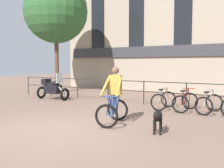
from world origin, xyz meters
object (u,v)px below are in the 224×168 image
cyclist_with_bike (114,98)px  dog (158,117)px  parked_bicycle_mid_right (209,104)px  parked_motorcycle (52,88)px  parked_bicycle_near_lamp (164,100)px  parked_bicycle_mid_left (185,102)px

cyclist_with_bike → dog: (1.58, -0.43, -0.33)m
parked_bicycle_mid_right → dog: bearing=89.9°
dog → parked_motorcycle: bearing=136.7°
parked_bicycle_near_lamp → parked_bicycle_mid_left: (0.86, 0.00, 0.00)m
cyclist_with_bike → dog: bearing=-30.0°
parked_bicycle_near_lamp → parked_bicycle_mid_left: same height
parked_bicycle_near_lamp → parked_bicycle_mid_left: 0.86m
parked_motorcycle → parked_bicycle_mid_left: bearing=-87.7°
cyclist_with_bike → parked_bicycle_mid_left: size_ratio=1.49×
cyclist_with_bike → parked_motorcycle: bearing=137.2°
dog → parked_bicycle_mid_left: bearing=77.6°
cyclist_with_bike → parked_bicycle_mid_right: cyclist_with_bike is taller
dog → parked_bicycle_mid_right: parked_bicycle_mid_right is taller
parked_motorcycle → cyclist_with_bike: bearing=-118.2°
parked_motorcycle → parked_bicycle_mid_right: bearing=-87.9°
cyclist_with_bike → parked_bicycle_near_lamp: 3.21m
parked_bicycle_near_lamp → cyclist_with_bike: bearing=83.7°
parked_bicycle_mid_left → parked_bicycle_mid_right: bearing=-177.6°
dog → parked_bicycle_near_lamp: bearing=90.7°
cyclist_with_bike → parked_bicycle_near_lamp: size_ratio=1.53×
dog → parked_motorcycle: 7.73m
cyclist_with_bike → parked_bicycle_mid_right: bearing=41.7°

